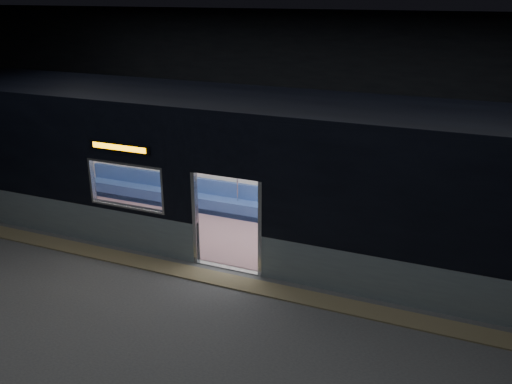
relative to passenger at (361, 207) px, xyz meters
The scene contains 7 objects.
station_floor 4.25m from the passenger, 121.90° to the right, with size 24.00×14.00×0.01m, color #47494C.
station_envelope 5.07m from the passenger, 121.90° to the right, with size 24.00×14.00×5.00m.
tactile_strip 3.80m from the passenger, 126.38° to the right, with size 22.80×0.50×0.03m, color #8C7F59.
metro_car 2.64m from the passenger, 155.57° to the right, with size 18.00×3.04×3.35m.
passenger is the anchor object (origin of this frame).
handbag 0.26m from the passenger, 87.79° to the right, with size 0.25×0.21×0.12m, color black.
transit_map 2.10m from the passenger, ahead, with size 1.05×0.03×0.68m, color white.
Camera 1 is at (4.44, -8.05, 5.50)m, focal length 38.00 mm.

